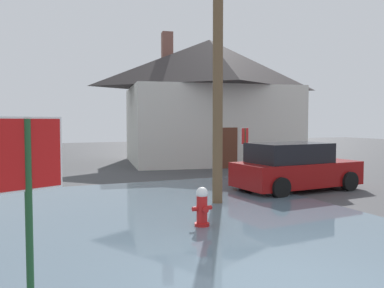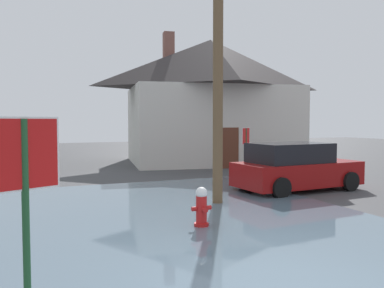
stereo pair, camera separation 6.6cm
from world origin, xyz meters
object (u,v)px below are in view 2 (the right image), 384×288
fire_hydrant (201,208)px  stop_sign_far (246,141)px  parked_car (295,168)px  stop_sign_near (25,178)px  house (210,99)px  utility_pole (218,41)px

fire_hydrant → stop_sign_far: bearing=53.3°
parked_car → stop_sign_far: bearing=83.9°
fire_hydrant → stop_sign_far: 8.86m
stop_sign_near → fire_hydrant: 4.90m
house → stop_sign_near: bearing=-121.8°
stop_sign_near → parked_car: 10.51m
utility_pole → house: 11.73m
stop_sign_near → stop_sign_far: size_ratio=1.16×
fire_hydrant → utility_pole: bearing=55.6°
house → stop_sign_far: bearing=-100.5°
fire_hydrant → house: bearing=63.6°
stop_sign_near → utility_pole: 7.76m
utility_pole → stop_sign_far: 6.96m
parked_car → utility_pole: bearing=-163.4°
stop_sign_near → utility_pole: utility_pole is taller
fire_hydrant → parked_car: parked_car is taller
utility_pole → parked_car: size_ratio=1.99×
utility_pole → fire_hydrant: bearing=-124.4°
stop_sign_near → fire_hydrant: size_ratio=2.65×
house → parked_car: 10.12m
fire_hydrant → parked_car: 5.78m
house → fire_hydrant: bearing=-116.4°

